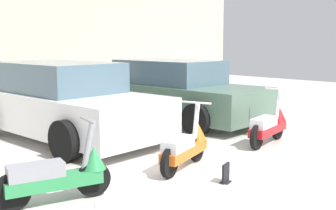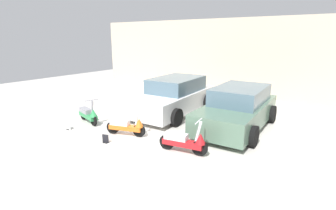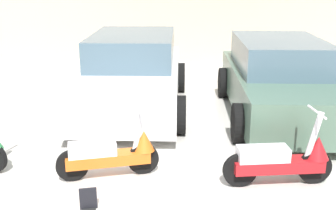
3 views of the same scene
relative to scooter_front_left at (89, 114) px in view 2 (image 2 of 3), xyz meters
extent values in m
plane|color=silver|center=(2.54, -0.90, -0.34)|extent=(28.00, 28.00, 0.00)
cube|color=beige|center=(2.54, 7.77, 1.68)|extent=(19.60, 0.12, 4.03)
cylinder|color=black|center=(0.40, -0.10, -0.13)|extent=(0.43, 0.17, 0.42)
cylinder|color=black|center=(-0.52, 0.12, -0.13)|extent=(0.43, 0.17, 0.42)
cube|color=#2D8C4C|center=(-0.06, 0.01, -0.07)|extent=(1.13, 0.51, 0.15)
cube|color=gray|center=(-0.25, 0.06, 0.08)|extent=(0.66, 0.39, 0.17)
cylinder|color=gray|center=(0.35, -0.08, 0.30)|extent=(0.21, 0.12, 0.60)
cylinder|color=gray|center=(0.35, -0.08, 0.60)|extent=(0.14, 0.48, 0.03)
cone|color=#2D8C4C|center=(0.41, -0.10, 0.14)|extent=(0.34, 0.34, 0.28)
cylinder|color=black|center=(2.43, 0.08, -0.13)|extent=(0.42, 0.21, 0.42)
cylinder|color=black|center=(1.55, -0.22, -0.13)|extent=(0.42, 0.21, 0.42)
cube|color=orange|center=(1.99, -0.07, -0.07)|extent=(1.12, 0.60, 0.15)
cube|color=white|center=(1.80, -0.13, 0.08)|extent=(0.66, 0.43, 0.16)
cylinder|color=white|center=(2.38, 0.07, 0.30)|extent=(0.21, 0.13, 0.60)
cylinder|color=white|center=(2.38, 0.07, 0.59)|extent=(0.19, 0.47, 0.03)
cone|color=orange|center=(2.44, 0.09, 0.14)|extent=(0.36, 0.36, 0.27)
cylinder|color=black|center=(4.66, 0.04, -0.12)|extent=(0.45, 0.16, 0.44)
cylinder|color=black|center=(3.71, -0.15, -0.12)|extent=(0.45, 0.16, 0.44)
cube|color=#B2191E|center=(4.18, -0.05, -0.06)|extent=(1.17, 0.48, 0.15)
cube|color=white|center=(3.98, -0.09, 0.10)|extent=(0.68, 0.38, 0.17)
cylinder|color=white|center=(4.61, 0.03, 0.32)|extent=(0.21, 0.11, 0.62)
cylinder|color=white|center=(4.61, 0.03, 0.63)|extent=(0.13, 0.50, 0.03)
cone|color=#B2191E|center=(4.68, 0.05, 0.16)|extent=(0.34, 0.34, 0.29)
cube|color=white|center=(1.76, 2.89, 0.20)|extent=(2.11, 4.42, 0.72)
cube|color=slate|center=(1.74, 3.14, 0.84)|extent=(1.75, 2.52, 0.56)
cylinder|color=black|center=(2.79, 1.63, -0.01)|extent=(0.27, 0.67, 0.66)
cylinder|color=black|center=(0.93, 1.49, -0.01)|extent=(0.27, 0.67, 0.66)
cylinder|color=black|center=(2.59, 4.29, -0.01)|extent=(0.27, 0.67, 0.66)
cylinder|color=black|center=(0.73, 4.15, -0.01)|extent=(0.27, 0.67, 0.66)
cube|color=#51705B|center=(4.59, 2.71, 0.19)|extent=(2.06, 4.32, 0.70)
cube|color=slate|center=(4.57, 2.96, 0.81)|extent=(1.71, 2.46, 0.55)
cylinder|color=black|center=(5.59, 1.48, -0.02)|extent=(0.27, 0.65, 0.64)
cylinder|color=black|center=(3.78, 1.34, -0.02)|extent=(0.27, 0.65, 0.64)
cylinder|color=black|center=(5.40, 4.08, -0.02)|extent=(0.27, 0.65, 0.64)
cylinder|color=black|center=(3.58, 3.94, -0.02)|extent=(0.27, 0.65, 0.64)
cube|color=black|center=(0.02, -0.86, -0.33)|extent=(0.17, 0.13, 0.01)
cube|color=white|center=(0.02, -0.86, -0.21)|extent=(0.20, 0.05, 0.26)
cube|color=black|center=(1.95, -0.88, -0.33)|extent=(0.19, 0.16, 0.01)
cube|color=black|center=(1.95, -0.88, -0.21)|extent=(0.20, 0.09, 0.26)
camera|label=1|loc=(-2.29, -4.26, 1.51)|focal=45.00mm
camera|label=2|loc=(7.83, -5.65, 2.79)|focal=28.00mm
camera|label=3|loc=(3.31, -5.03, 2.26)|focal=45.00mm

